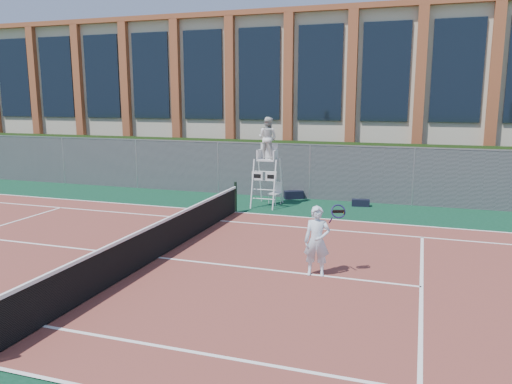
% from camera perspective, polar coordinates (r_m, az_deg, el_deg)
% --- Properties ---
extents(ground, '(120.00, 120.00, 0.00)m').
position_cam_1_polar(ground, '(13.09, -11.12, -7.49)').
color(ground, '#233814').
extents(apron, '(36.00, 20.00, 0.01)m').
position_cam_1_polar(apron, '(13.92, -9.09, -6.29)').
color(apron, '#0B311C').
rests_on(apron, ground).
extents(tennis_court, '(23.77, 10.97, 0.02)m').
position_cam_1_polar(tennis_court, '(13.08, -11.12, -7.41)').
color(tennis_court, brown).
rests_on(tennis_court, apron).
extents(tennis_net, '(0.10, 11.30, 1.10)m').
position_cam_1_polar(tennis_net, '(12.93, -11.20, -5.23)').
color(tennis_net, black).
rests_on(tennis_net, ground).
extents(fence, '(40.00, 0.06, 2.20)m').
position_cam_1_polar(fence, '(20.76, 0.76, 2.52)').
color(fence, '#595E60').
rests_on(fence, ground).
extents(hedge, '(40.00, 1.40, 2.20)m').
position_cam_1_polar(hedge, '(21.90, 1.71, 2.94)').
color(hedge, black).
rests_on(hedge, ground).
extents(building, '(45.00, 10.60, 8.22)m').
position_cam_1_polar(building, '(29.41, 6.29, 10.79)').
color(building, beige).
rests_on(building, ground).
extents(umpire_chair, '(0.95, 1.46, 3.40)m').
position_cam_1_polar(umpire_chair, '(18.72, 1.33, 5.89)').
color(umpire_chair, white).
rests_on(umpire_chair, ground).
extents(plastic_chair, '(0.52, 0.52, 0.86)m').
position_cam_1_polar(plastic_chair, '(19.25, 2.33, 0.10)').
color(plastic_chair, silver).
rests_on(plastic_chair, apron).
extents(sports_bag_near, '(0.82, 0.63, 0.33)m').
position_cam_1_polar(sports_bag_near, '(20.35, 4.32, -0.32)').
color(sports_bag_near, black).
rests_on(sports_bag_near, apron).
extents(sports_bag_far, '(0.69, 0.38, 0.26)m').
position_cam_1_polar(sports_bag_far, '(19.31, 11.87, -1.21)').
color(sports_bag_far, black).
rests_on(sports_bag_far, apron).
extents(tennis_player, '(0.94, 0.66, 1.64)m').
position_cam_1_polar(tennis_player, '(11.47, 7.00, -5.56)').
color(tennis_player, silver).
rests_on(tennis_player, tennis_court).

